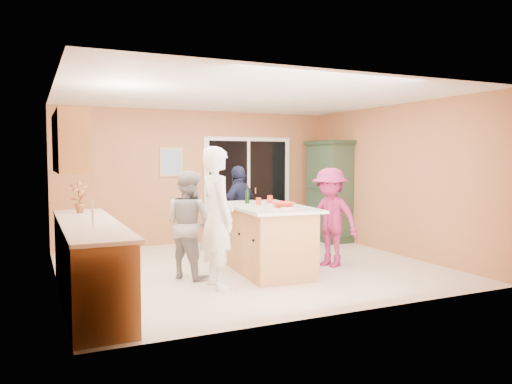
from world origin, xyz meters
name	(u,v)px	position (x,y,z in m)	size (l,w,h in m)	color
floor	(250,267)	(0.00, 0.00, 0.00)	(5.50, 5.50, 0.00)	white
ceiling	(250,97)	(0.00, 0.00, 2.60)	(5.50, 5.00, 0.10)	white
wall_back	(199,177)	(0.00, 2.50, 1.30)	(5.50, 0.10, 2.60)	#E1915D
wall_front	(344,194)	(0.00, -2.50, 1.30)	(5.50, 0.10, 2.60)	#E1915D
wall_left	(55,187)	(-2.75, 0.00, 1.30)	(0.10, 5.00, 2.60)	#E1915D
wall_right	(393,180)	(2.75, 0.00, 1.30)	(0.10, 5.00, 2.60)	#E1915D
left_cabinet_run	(90,265)	(-2.45, -1.05, 0.46)	(0.65, 3.05, 1.24)	#C5834C
upper_cabinets	(70,143)	(-2.58, -0.20, 1.88)	(0.35, 1.60, 0.75)	#C5834C
sliding_door	(248,188)	(1.05, 2.46, 1.05)	(1.90, 0.07, 2.10)	silver
framed_picture	(172,162)	(-0.55, 2.48, 1.60)	(0.46, 0.04, 0.56)	tan
kitchen_island	(267,241)	(0.11, -0.39, 0.46)	(1.14, 1.94, 0.98)	#C5834C
green_hutch	(329,192)	(2.49, 1.65, 0.98)	(0.58, 1.10, 2.02)	#1E3120
woman_white	(217,217)	(-0.86, -0.91, 0.91)	(0.67, 0.44, 1.83)	white
woman_grey	(189,224)	(-1.04, -0.23, 0.75)	(0.73, 0.57, 1.50)	#959597
woman_navy	(239,210)	(0.27, 1.07, 0.77)	(0.90, 0.38, 1.54)	#1A1D3A
woman_magenta	(330,217)	(1.17, -0.43, 0.76)	(0.99, 0.57, 1.53)	maroon
serving_bowl	(283,205)	(0.21, -0.70, 1.02)	(0.30, 0.30, 0.07)	red
tulip_vase	(79,197)	(-2.45, 0.14, 1.16)	(0.23, 0.16, 0.44)	red
tumbler_near	(270,199)	(0.30, -0.08, 1.04)	(0.08, 0.08, 0.12)	red
tumbler_far	(258,201)	(0.03, -0.25, 1.04)	(0.08, 0.08, 0.11)	red
wine_bottle	(247,196)	(-0.03, 0.04, 1.09)	(0.07, 0.07, 0.28)	black
white_plate	(288,207)	(0.24, -0.78, 0.99)	(0.22, 0.22, 0.01)	silver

